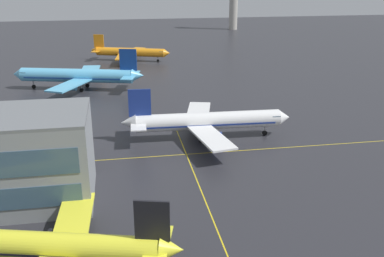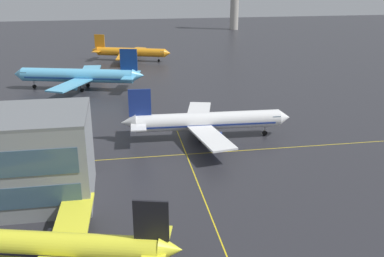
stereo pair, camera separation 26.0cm
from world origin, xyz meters
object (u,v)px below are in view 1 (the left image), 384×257
airliner_far_left_stand (129,52)px  airliner_third_row (78,76)px  airliner_front_gate (50,246)px  airliner_second_row (206,121)px

airliner_far_left_stand → airliner_third_row: bearing=-111.5°
airliner_front_gate → airliner_far_left_stand: bearing=83.7°
airliner_third_row → airliner_far_left_stand: 46.87m
airliner_second_row → airliner_third_row: bearing=122.6°
airliner_front_gate → airliner_second_row: bearing=56.0°
airliner_third_row → airliner_far_left_stand: airliner_third_row is taller
airliner_front_gate → airliner_third_row: 89.15m
airliner_second_row → airliner_third_row: (-30.48, 47.73, 0.42)m
airliner_front_gate → airliner_far_left_stand: airliner_far_left_stand is taller
airliner_second_row → airliner_front_gate: bearing=-124.0°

